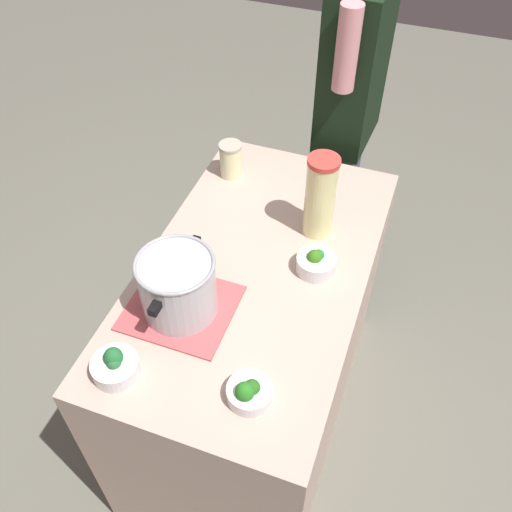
% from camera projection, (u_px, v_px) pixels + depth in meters
% --- Properties ---
extents(ground_plane, '(8.00, 8.00, 0.00)m').
position_uv_depth(ground_plane, '(256.00, 406.00, 2.45)').
color(ground_plane, '#6A695C').
extents(counter_slab, '(1.23, 0.70, 0.91)m').
position_uv_depth(counter_slab, '(256.00, 347.00, 2.11)').
color(counter_slab, '#BEA392').
rests_on(counter_slab, ground_plane).
extents(dish_cloth, '(0.28, 0.31, 0.01)m').
position_uv_depth(dish_cloth, '(181.00, 308.00, 1.66)').
color(dish_cloth, '#B95356').
rests_on(dish_cloth, counter_slab).
extents(cooking_pot, '(0.30, 0.23, 0.20)m').
position_uv_depth(cooking_pot, '(178.00, 285.00, 1.59)').
color(cooking_pot, '#B7B7BC').
rests_on(cooking_pot, dish_cloth).
extents(lemonade_pitcher, '(0.10, 0.10, 0.30)m').
position_uv_depth(lemonade_pitcher, '(320.00, 197.00, 1.79)').
color(lemonade_pitcher, '#F0EA9C').
rests_on(lemonade_pitcher, counter_slab).
extents(mason_jar, '(0.09, 0.09, 0.14)m').
position_uv_depth(mason_jar, '(231.00, 160.00, 2.05)').
color(mason_jar, beige).
rests_on(mason_jar, counter_slab).
extents(broccoli_bowl_front, '(0.12, 0.12, 0.08)m').
position_uv_depth(broccoli_bowl_front, '(249.00, 392.00, 1.44)').
color(broccoli_bowl_front, silver).
rests_on(broccoli_bowl_front, counter_slab).
extents(broccoli_bowl_center, '(0.12, 0.12, 0.08)m').
position_uv_depth(broccoli_bowl_center, '(316.00, 263.00, 1.75)').
color(broccoli_bowl_center, silver).
rests_on(broccoli_bowl_center, counter_slab).
extents(broccoli_bowl_back, '(0.13, 0.13, 0.09)m').
position_uv_depth(broccoli_bowl_back, '(115.00, 366.00, 1.49)').
color(broccoli_bowl_back, silver).
rests_on(broccoli_bowl_back, counter_slab).
extents(person_cook, '(0.50, 0.22, 1.69)m').
position_uv_depth(person_cook, '(347.00, 119.00, 2.31)').
color(person_cook, '#44505E').
rests_on(person_cook, ground_plane).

